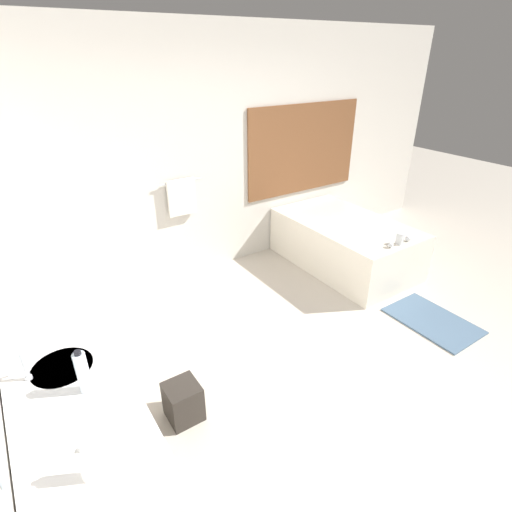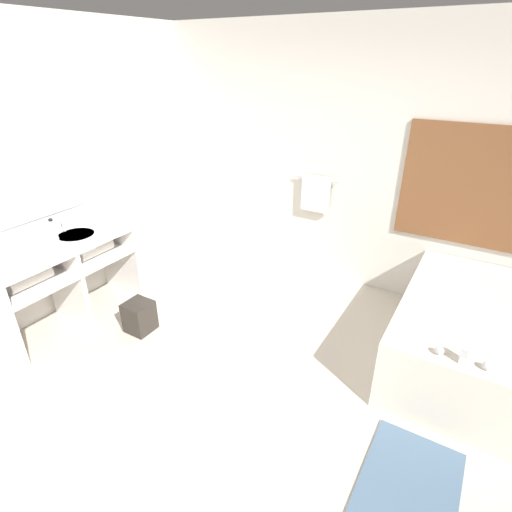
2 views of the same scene
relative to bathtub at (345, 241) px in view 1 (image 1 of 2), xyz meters
name	(u,v)px [view 1 (image 1 of 2)]	position (x,y,z in m)	size (l,w,h in m)	color
ground_plane	(332,372)	(-1.43, -1.33, -0.32)	(16.00, 16.00, 0.00)	beige
wall_back_with_blinds	(205,158)	(-1.38, 0.90, 1.03)	(7.40, 0.13, 2.70)	silver
vanity_counter	(79,419)	(-3.32, -1.26, 0.29)	(0.59, 1.35, 0.85)	white
sink_faucet	(26,366)	(-3.49, -1.08, 0.61)	(0.09, 0.04, 0.18)	silver
bathtub	(345,241)	(0.00, 0.00, 0.00)	(1.01, 1.72, 0.70)	silver
water_bottle_1	(83,372)	(-3.25, -1.33, 0.65)	(0.06, 0.06, 0.26)	white
soap_dispenser	(86,464)	(-3.35, -1.83, 0.61)	(0.05, 0.05, 0.20)	white
waste_bin	(183,402)	(-2.65, -1.06, -0.17)	(0.24, 0.24, 0.30)	#2D2823
bath_mat	(432,321)	(-0.11, -1.37, -0.31)	(0.56, 0.84, 0.02)	slate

